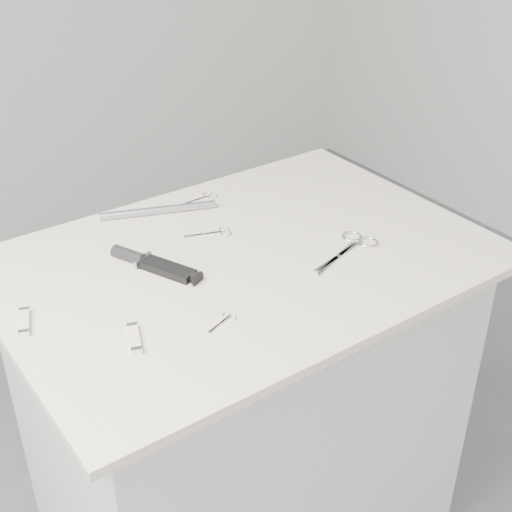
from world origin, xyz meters
TOP-DOWN VIEW (x-y plane):
  - plinth at (0.00, 0.00)m, footprint 0.90×0.60m
  - display_board at (0.00, 0.00)m, footprint 1.00×0.70m
  - large_shears at (0.21, -0.10)m, footprint 0.19×0.10m
  - embroidery_scissors_a at (0.00, 0.12)m, footprint 0.10×0.06m
  - embroidery_scissors_b at (0.07, 0.28)m, footprint 0.10×0.05m
  - tiny_scissors at (-0.16, -0.16)m, footprint 0.07×0.04m
  - sheathed_knife at (-0.18, 0.08)m, footprint 0.10×0.19m
  - pocket_knife_a at (-0.45, 0.03)m, footprint 0.04×0.08m
  - pocket_knife_b at (-0.31, -0.12)m, footprint 0.04×0.08m
  - metal_rail at (-0.05, 0.27)m, footprint 0.25×0.11m

SIDE VIEW (x-z plane):
  - plinth at x=0.00m, z-range 0.00..0.90m
  - display_board at x=0.00m, z-range 0.90..0.92m
  - tiny_scissors at x=-0.16m, z-range 0.92..0.92m
  - embroidery_scissors_a at x=0.00m, z-range 0.92..0.92m
  - embroidery_scissors_b at x=0.07m, z-range 0.92..0.92m
  - large_shears at x=0.21m, z-range 0.92..0.93m
  - pocket_knife_a at x=-0.45m, z-range 0.92..0.93m
  - pocket_knife_b at x=-0.31m, z-range 0.92..0.93m
  - sheathed_knife at x=-0.18m, z-range 0.91..0.94m
  - metal_rail at x=-0.05m, z-range 0.92..0.94m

